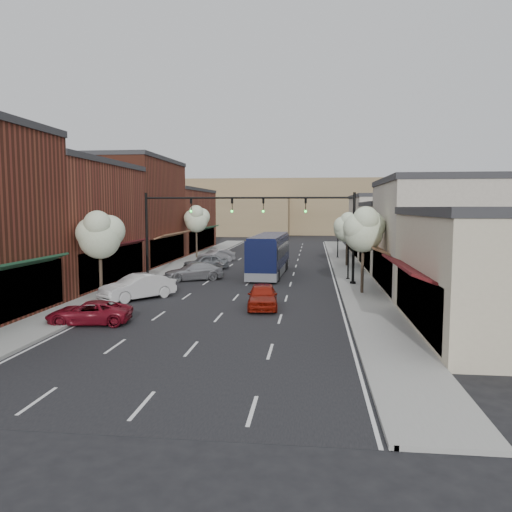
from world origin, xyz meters
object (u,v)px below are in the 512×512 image
(red_hatchback, at_px, (263,296))
(parked_car_c, at_px, (193,272))
(tree_right_near, at_px, (364,229))
(lamp_post_near, at_px, (348,243))
(tree_right_far, at_px, (348,227))
(tree_left_far, at_px, (197,219))
(lamp_post_far, at_px, (338,232))
(signal_mast_right, at_px, (322,224))
(tree_left_near, at_px, (100,234))
(parked_car_a, at_px, (89,313))
(signal_mast_left, at_px, (176,224))
(parked_car_e, at_px, (216,256))
(parked_car_b, at_px, (138,287))
(coach_bus, at_px, (269,254))
(parked_car_d, at_px, (206,262))

(red_hatchback, relative_size, parked_car_c, 0.87)
(tree_right_near, xyz_separation_m, parked_car_c, (-12.95, 5.35, -3.75))
(lamp_post_near, bearing_deg, tree_right_far, 86.69)
(tree_left_far, bearing_deg, lamp_post_near, -43.89)
(lamp_post_far, bearing_deg, parked_car_c, -123.56)
(lamp_post_near, bearing_deg, tree_right_near, -85.23)
(lamp_post_near, relative_size, parked_car_c, 0.91)
(tree_left_far, bearing_deg, signal_mast_right, -52.29)
(red_hatchback, bearing_deg, parked_car_c, 117.22)
(tree_left_near, bearing_deg, tree_left_far, 90.00)
(parked_car_a, xyz_separation_m, parked_car_c, (1.59, 15.51, 0.12))
(signal_mast_left, height_order, tree_right_far, signal_mast_left)
(tree_left_near, height_order, tree_left_far, tree_left_far)
(lamp_post_far, distance_m, parked_car_e, 14.43)
(tree_right_near, xyz_separation_m, tree_right_far, (0.00, 16.00, -0.46))
(tree_left_near, distance_m, parked_car_b, 4.08)
(tree_left_near, relative_size, lamp_post_near, 1.28)
(tree_left_near, distance_m, lamp_post_far, 32.35)
(red_hatchback, bearing_deg, coach_bus, 88.24)
(parked_car_b, bearing_deg, coach_bus, 98.06)
(parked_car_a, xyz_separation_m, parked_car_d, (1.13, 22.32, 0.14))
(tree_left_near, bearing_deg, signal_mast_left, 71.90)
(tree_left_far, xyz_separation_m, lamp_post_near, (16.05, -15.44, -1.60))
(parked_car_d, bearing_deg, lamp_post_near, 41.94)
(parked_car_d, bearing_deg, parked_car_e, 157.54)
(tree_left_near, relative_size, lamp_post_far, 1.28)
(tree_left_near, relative_size, coach_bus, 0.49)
(tree_left_near, height_order, parked_car_b, tree_left_near)
(signal_mast_left, distance_m, coach_bus, 9.07)
(parked_car_c, distance_m, parked_car_e, 13.14)
(lamp_post_far, height_order, parked_car_c, lamp_post_far)
(tree_left_near, relative_size, parked_car_d, 1.34)
(parked_car_b, bearing_deg, parked_car_d, 124.30)
(tree_right_near, relative_size, parked_car_a, 1.42)
(parked_car_b, height_order, parked_car_d, parked_car_b)
(tree_left_far, height_order, parked_car_b, tree_left_far)
(tree_left_near, height_order, parked_car_c, tree_left_near)
(parked_car_c, bearing_deg, red_hatchback, 5.25)
(parked_car_d, bearing_deg, coach_bus, 41.14)
(signal_mast_right, distance_m, tree_right_near, 4.89)
(tree_left_near, xyz_separation_m, parked_car_e, (2.95, 22.47, -3.52))
(signal_mast_left, xyz_separation_m, tree_right_near, (13.97, -4.05, -0.17))
(signal_mast_left, bearing_deg, parked_car_b, -93.90)
(parked_car_c, distance_m, parked_car_d, 6.82)
(signal_mast_left, distance_m, lamp_post_near, 13.75)
(tree_left_far, distance_m, parked_car_d, 11.05)
(tree_left_far, relative_size, parked_car_c, 1.26)
(tree_left_near, xyz_separation_m, red_hatchback, (10.34, -1.18, -3.50))
(lamp_post_far, bearing_deg, signal_mast_left, -123.86)
(tree_right_near, bearing_deg, parked_car_c, 157.55)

